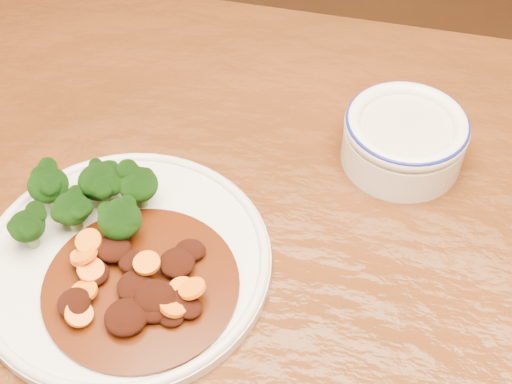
# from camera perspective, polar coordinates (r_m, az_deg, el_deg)

# --- Properties ---
(dining_table) EXTENTS (1.60, 1.07, 0.75)m
(dining_table) POSITION_cam_1_polar(r_m,az_deg,el_deg) (0.79, 6.41, -10.35)
(dining_table) COLOR #5D2910
(dining_table) RESTS_ON ground
(dinner_plate) EXTENTS (0.30, 0.30, 0.02)m
(dinner_plate) POSITION_cam_1_polar(r_m,az_deg,el_deg) (0.74, -10.45, -5.43)
(dinner_plate) COLOR silver
(dinner_plate) RESTS_ON dining_table
(broccoli_florets) EXTENTS (0.14, 0.11, 0.05)m
(broccoli_florets) POSITION_cam_1_polar(r_m,az_deg,el_deg) (0.75, -13.11, -0.41)
(broccoli_florets) COLOR olive
(broccoli_florets) RESTS_ON dinner_plate
(mince_stew) EXTENTS (0.19, 0.19, 0.03)m
(mince_stew) POSITION_cam_1_polar(r_m,az_deg,el_deg) (0.70, -9.25, -7.50)
(mince_stew) COLOR #4A2008
(mince_stew) RESTS_ON dinner_plate
(dip_bowl) EXTENTS (0.14, 0.14, 0.06)m
(dip_bowl) POSITION_cam_1_polar(r_m,az_deg,el_deg) (0.82, 11.78, 4.32)
(dip_bowl) COLOR white
(dip_bowl) RESTS_ON dining_table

